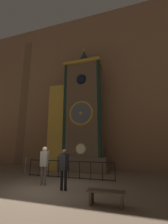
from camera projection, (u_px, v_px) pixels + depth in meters
ground_plane at (44, 191)px, 6.20m from camera, size 28.00×28.00×0.00m
cathedral_back_wall at (85, 85)px, 13.58m from camera, size 24.00×0.32×14.30m
clock_tower at (78, 115)px, 11.61m from camera, size 4.49×1.83×9.80m
railing_fence at (69, 168)px, 8.49m from camera, size 5.21×0.05×0.95m
visitor_near at (44, 161)px, 7.22m from camera, size 0.36×0.26×1.75m
visitor_far at (64, 165)px, 6.40m from camera, size 0.39×0.32×1.66m
stanchion_post at (25, 169)px, 9.61m from camera, size 0.28×0.28×1.03m
visitor_bench at (106, 195)px, 4.72m from camera, size 1.19×0.40×0.44m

